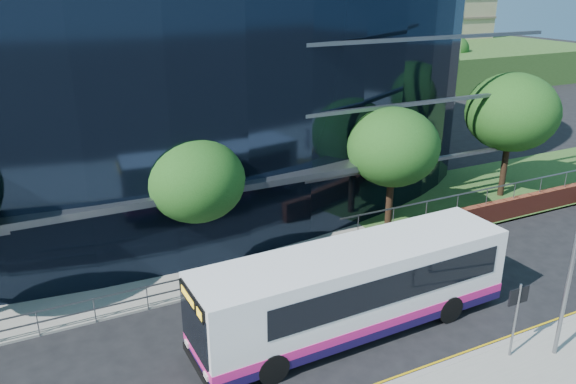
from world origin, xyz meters
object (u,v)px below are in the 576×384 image
tree_dist_f (451,49)px  streetlight_east (576,241)px  street_sign (517,305)px  tree_far_d (512,112)px  tree_far_c (393,147)px  tree_dist_e (350,56)px  city_bus (357,288)px  tree_far_b (196,180)px

tree_dist_f → streetlight_east: (-34.00, -44.17, 0.23)m
street_sign → tree_far_d: 16.61m
tree_far_c → tree_far_d: size_ratio=0.87×
tree_dist_e → city_bus: size_ratio=0.53×
street_sign → tree_far_c: 11.14m
street_sign → tree_dist_e: size_ratio=0.43×
street_sign → tree_dist_f: size_ratio=0.46×
tree_dist_e → streetlight_east: 45.85m
street_sign → tree_far_b: (-7.50, 11.09, 2.06)m
street_sign → tree_dist_f: tree_dist_f is taller
tree_far_c → tree_dist_e: 35.36m
tree_far_c → tree_dist_f: bearing=45.0°
tree_far_d → tree_dist_e: 31.06m
tree_dist_e → street_sign: bearing=-115.1°
streetlight_east → city_bus: size_ratio=0.65×
tree_dist_f → streetlight_east: size_ratio=0.76×
tree_far_b → tree_far_c: (10.00, -0.50, 0.33)m
tree_far_d → streetlight_east: 15.77m
tree_dist_e → city_bus: 44.41m
street_sign → streetlight_east: size_ratio=0.35×
tree_far_d → city_bus: (-15.30, -7.70, -3.43)m
street_sign → streetlight_east: streetlight_east is taller
street_sign → tree_far_b: size_ratio=0.46×
tree_far_b → tree_dist_e: (27.00, 30.50, 0.33)m
tree_far_b → streetlight_east: bearing=-52.4°
street_sign → tree_far_c: bearing=76.7°
tree_far_d → tree_dist_f: size_ratio=1.23×
tree_far_b → tree_far_d: size_ratio=0.81×
street_sign → tree_far_d: tree_far_d is taller
city_bus → tree_dist_f: bearing=43.9°
street_sign → tree_dist_e: tree_dist_e is taller
tree_far_b → tree_dist_e: tree_dist_e is taller
tree_far_c → tree_dist_e: same height
city_bus → tree_far_d: bearing=25.3°
tree_far_c → tree_far_d: 9.08m
tree_far_d → tree_dist_e: bearing=75.1°
tree_dist_e → streetlight_east: streetlight_east is taller
tree_far_b → city_bus: bearing=-62.8°
streetlight_east → tree_far_d: bearing=50.6°
street_sign → tree_far_d: bearing=45.2°
tree_dist_f → city_bus: size_ratio=0.49×
tree_dist_f → tree_far_c: bearing=-135.0°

